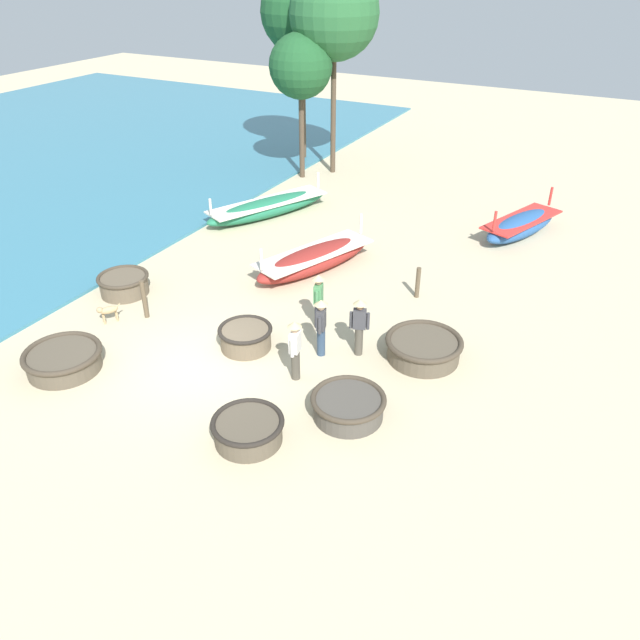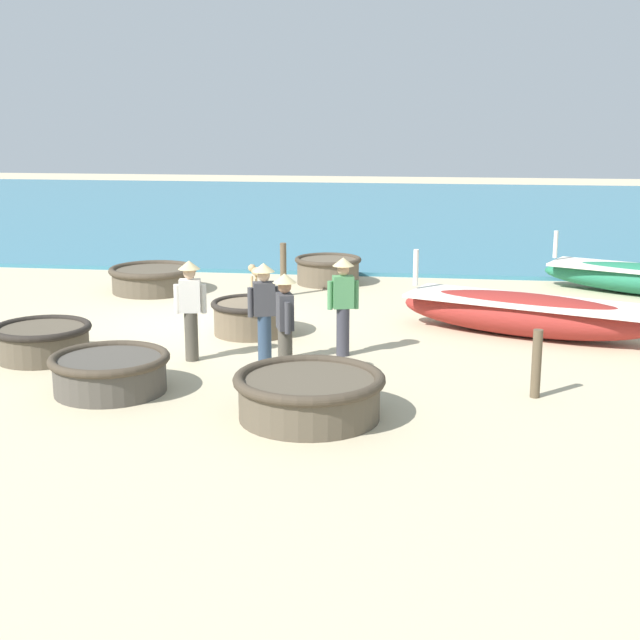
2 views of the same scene
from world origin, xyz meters
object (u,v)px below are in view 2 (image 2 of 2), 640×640
at_px(coracle_far_right, 110,371).
at_px(fisherman_by_coracle, 343,300).
at_px(coracle_front_right, 328,269).
at_px(fisherman_crouching, 285,320).
at_px(coracle_weathered, 153,278).
at_px(coracle_front_left, 309,394).
at_px(long_boat_green_hull, 525,313).
at_px(fisherman_with_hat, 190,304).
at_px(mooring_post_shoreline, 536,364).
at_px(dog, 258,273).
at_px(mooring_post_inland, 283,270).
at_px(coracle_beside_post, 251,316).
at_px(fisherman_standing_right, 264,307).
at_px(coracle_tilted, 43,340).

height_order(coracle_far_right, fisherman_by_coracle, fisherman_by_coracle).
relative_size(coracle_front_right, fisherman_crouching, 0.95).
relative_size(coracle_weathered, coracle_far_right, 1.13).
relative_size(coracle_front_right, coracle_front_left, 0.78).
distance_m(long_boat_green_hull, fisherman_with_hat, 6.13).
relative_size(long_boat_green_hull, mooring_post_shoreline, 4.83).
bearing_deg(dog, coracle_front_left, 16.04).
xyz_separation_m(coracle_far_right, mooring_post_inland, (-7.19, 1.29, 0.28)).
xyz_separation_m(coracle_weathered, long_boat_green_hull, (2.98, 8.03, 0.09)).
relative_size(coracle_front_left, fisherman_crouching, 1.22).
relative_size(coracle_front_left, long_boat_green_hull, 0.42).
bearing_deg(fisherman_with_hat, coracle_beside_post, 162.68).
bearing_deg(coracle_front_left, coracle_far_right, -103.42).
xyz_separation_m(fisherman_standing_right, dog, (-6.22, -1.40, -0.59)).
bearing_deg(coracle_beside_post, fisherman_with_hat, -17.32).
xyz_separation_m(coracle_front_left, coracle_beside_post, (-4.43, -1.75, -0.00)).
distance_m(coracle_beside_post, fisherman_crouching, 3.12).
distance_m(coracle_tilted, fisherman_standing_right, 3.79).
bearing_deg(fisherman_standing_right, coracle_weathered, -146.27).
height_order(fisherman_with_hat, mooring_post_shoreline, fisherman_with_hat).
bearing_deg(fisherman_standing_right, coracle_front_left, 24.03).
xyz_separation_m(coracle_front_left, fisherman_by_coracle, (-3.18, 0.10, 0.62)).
distance_m(coracle_far_right, mooring_post_shoreline, 6.18).
xyz_separation_m(coracle_beside_post, mooring_post_inland, (-3.49, -0.01, 0.26)).
bearing_deg(mooring_post_shoreline, coracle_far_right, -84.59).
bearing_deg(long_boat_green_hull, coracle_tilted, -71.55).
bearing_deg(coracle_beside_post, coracle_tilted, -55.53).
relative_size(coracle_tilted, fisherman_standing_right, 0.97).
xyz_separation_m(coracle_weathered, fisherman_crouching, (6.40, 4.18, 0.64)).
relative_size(coracle_front_right, dog, 2.66).
bearing_deg(mooring_post_shoreline, fisherman_crouching, -94.44).
relative_size(fisherman_crouching, mooring_post_shoreline, 1.67).
distance_m(coracle_beside_post, fisherman_by_coracle, 2.31).
relative_size(coracle_weathered, dog, 3.34).
relative_size(coracle_weathered, long_boat_green_hull, 0.41).
height_order(coracle_tilted, fisherman_with_hat, fisherman_with_hat).
bearing_deg(fisherman_by_coracle, fisherman_crouching, -23.94).
xyz_separation_m(coracle_weathered, coracle_front_left, (7.99, 4.79, 0.02)).
bearing_deg(fisherman_with_hat, coracle_far_right, -21.67).
relative_size(coracle_front_left, mooring_post_shoreline, 2.04).
height_order(coracle_weathered, fisherman_with_hat, fisherman_with_hat).
relative_size(coracle_tilted, coracle_front_left, 0.79).
xyz_separation_m(coracle_far_right, coracle_beside_post, (-3.70, 1.31, 0.03)).
distance_m(coracle_front_left, dog, 9.04).
bearing_deg(mooring_post_inland, coracle_tilted, -28.70).
bearing_deg(fisherman_with_hat, mooring_post_inland, 173.89).
height_order(coracle_far_right, fisherman_crouching, fisherman_crouching).
distance_m(coracle_far_right, coracle_beside_post, 3.93).
height_order(coracle_weathered, coracle_front_left, coracle_front_left).
distance_m(coracle_front_right, fisherman_crouching, 7.93).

